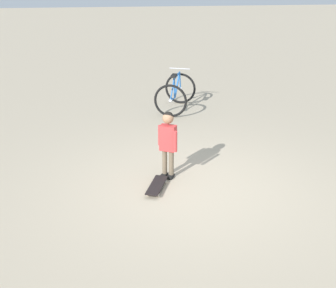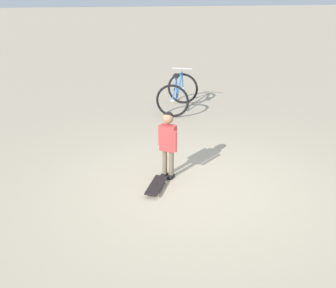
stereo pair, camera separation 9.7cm
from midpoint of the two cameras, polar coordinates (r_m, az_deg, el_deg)
The scene contains 4 objects.
ground_plane at distance 7.29m, azimuth 3.59°, elevation -5.27°, with size 50.00×50.00×0.00m, color tan.
child_person at distance 7.40m, azimuth 0.37°, elevation 0.76°, with size 0.28×0.34×1.06m.
skateboard at distance 7.26m, azimuth -0.99°, elevation -4.85°, with size 0.39×0.68×0.07m.
bicycle_near at distance 10.75m, azimuth 1.41°, elevation 5.93°, with size 1.02×1.24×0.85m.
Camera 2 is at (-0.97, -6.42, 3.31)m, focal length 52.32 mm.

